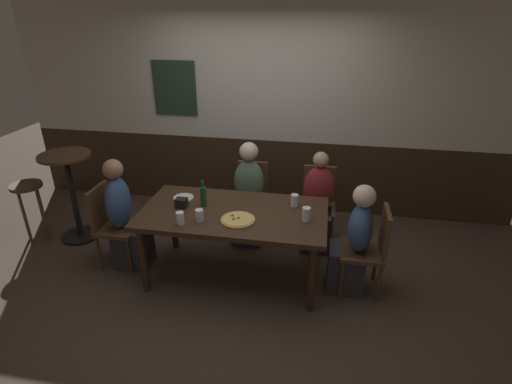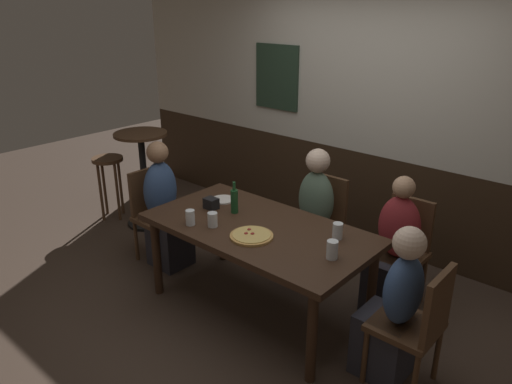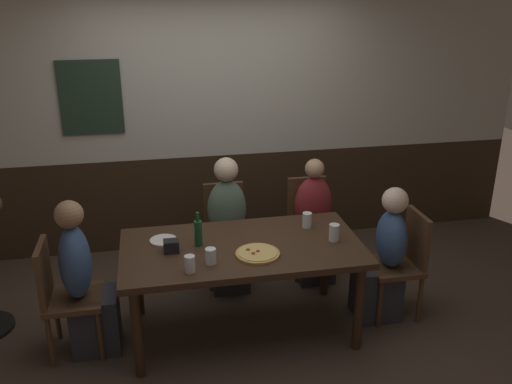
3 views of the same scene
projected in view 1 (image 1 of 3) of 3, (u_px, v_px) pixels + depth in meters
The scene contains 21 objects.
ground_plane at pixel (235, 274), 4.10m from camera, with size 12.00×12.00×0.00m, color #423328.
wall_back at pixel (262, 112), 5.02m from camera, with size 6.40×0.13×2.60m.
dining_table at pixel (234, 218), 3.82m from camera, with size 1.78×0.94×0.74m.
chair_right_far at pixel (318, 200), 4.55m from camera, with size 0.40×0.40×0.88m.
chair_head_east at pixel (371, 246), 3.68m from camera, with size 0.40×0.40×0.88m.
chair_head_west at pixel (111, 222), 4.10m from camera, with size 0.40×0.40×0.88m.
chair_mid_far at pixel (251, 195), 4.68m from camera, with size 0.40×0.40×0.88m.
person_right_far at pixel (317, 209), 4.42m from camera, with size 0.34×0.37×1.12m.
person_head_east at pixel (353, 247), 3.72m from camera, with size 0.37×0.34×1.11m.
person_head_west at pixel (126, 222), 4.07m from camera, with size 0.37×0.34×1.19m.
person_mid_far at pixel (248, 200), 4.53m from camera, with size 0.34×0.37×1.18m.
pizza at pixel (238, 220), 3.61m from camera, with size 0.32×0.32×0.03m.
beer_glass_half at pixel (306, 215), 3.60m from camera, with size 0.08×0.08×0.13m.
beer_glass_tall at pixel (180, 219), 3.54m from camera, with size 0.07×0.07×0.12m.
pint_glass_stout at pixel (294, 201), 3.87m from camera, with size 0.08×0.08×0.12m.
pint_glass_pale at pixel (200, 216), 3.60m from camera, with size 0.08×0.08×0.11m.
beer_bottle_green at pixel (203, 196), 3.85m from camera, with size 0.06×0.06×0.26m.
plate_white_large at pixel (184, 198), 4.04m from camera, with size 0.20×0.20×0.01m, color white.
condiment_caddy at pixel (181, 203), 3.85m from camera, with size 0.11×0.09×0.09m, color black.
side_bar_table at pixel (72, 190), 4.52m from camera, with size 0.56×0.56×1.05m.
bar_stool at pixel (29, 197), 4.48m from camera, with size 0.34×0.34×0.72m.
Camera 1 is at (0.81, -3.26, 2.52)m, focal length 27.74 mm.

